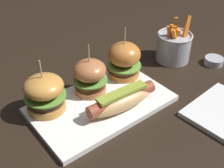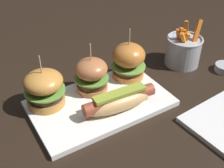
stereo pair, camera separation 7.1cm
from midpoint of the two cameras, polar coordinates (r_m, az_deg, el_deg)
The scene contains 7 objects.
ground_plane at distance 0.73m, azimuth 0.48°, elevation -4.39°, with size 3.00×3.00×0.00m, color black.
platter_main at distance 0.72m, azimuth 0.48°, elevation -3.96°, with size 0.34×0.21×0.01m, color white.
hot_dog at distance 0.68m, azimuth 4.50°, elevation -3.42°, with size 0.19×0.07×0.05m.
slider_left at distance 0.69m, azimuth -10.49°, elevation -0.97°, with size 0.10×0.10×0.14m.
slider_center at distance 0.73m, azimuth -1.33°, elevation 1.72°, with size 0.09×0.09×0.14m.
slider_right at distance 0.78m, azimuth 5.91°, elevation 4.60°, with size 0.09×0.09×0.14m.
fries_bucket at distance 0.90m, azimuth 16.21°, elevation 6.45°, with size 0.11×0.11×0.14m.
Camera 2 is at (-0.27, -0.49, 0.47)m, focal length 45.92 mm.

